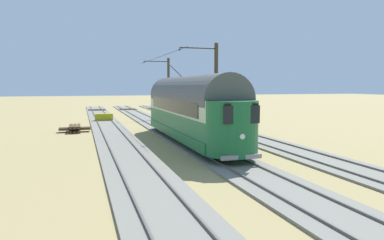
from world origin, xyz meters
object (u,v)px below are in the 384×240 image
at_px(catenary_pole_mid_near, 215,88).
at_px(switch_stand, 204,113).
at_px(spare_tie_stack, 75,129).
at_px(catenary_pole_foreground, 168,87).
at_px(vintage_streetcar, 190,108).
at_px(track_end_bumper, 104,118).

relative_size(catenary_pole_mid_near, switch_stand, 5.45).
distance_m(catenary_pole_mid_near, spare_tie_stack, 11.64).
bearing_deg(catenary_pole_mid_near, catenary_pole_foreground, -90.00).
distance_m(switch_stand, spare_tie_stack, 15.25).
distance_m(vintage_streetcar, switch_stand, 16.36).
height_order(vintage_streetcar, catenary_pole_foreground, catenary_pole_foreground).
bearing_deg(vintage_streetcar, catenary_pole_mid_near, -136.57).
bearing_deg(switch_stand, spare_tie_stack, 28.86).
bearing_deg(catenary_pole_foreground, spare_tie_stack, 44.28).
height_order(switch_stand, track_end_bumper, switch_stand).
xyz_separation_m(vintage_streetcar, track_end_bumper, (4.50, -15.72, -1.85)).
height_order(catenary_pole_mid_near, switch_stand, catenary_pole_mid_near).
distance_m(vintage_streetcar, catenary_pole_foreground, 17.62).
distance_m(catenary_pole_mid_near, switch_stand, 13.35).
xyz_separation_m(catenary_pole_foreground, spare_tie_stack, (9.88, 9.64, -3.26)).
distance_m(vintage_streetcar, catenary_pole_mid_near, 3.88).
bearing_deg(track_end_bumper, switch_stand, 176.63).
xyz_separation_m(vintage_streetcar, catenary_pole_mid_near, (-2.66, -2.51, 1.28)).
height_order(catenary_pole_foreground, switch_stand, catenary_pole_foreground).
xyz_separation_m(vintage_streetcar, spare_tie_stack, (7.23, -7.73, -1.98)).
distance_m(switch_stand, track_end_bumper, 10.64).
relative_size(vintage_streetcar, track_end_bumper, 8.78).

